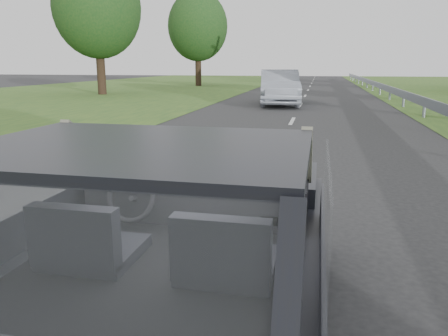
% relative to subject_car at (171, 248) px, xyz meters
% --- Properties ---
extents(subject_car, '(1.80, 4.00, 1.45)m').
position_rel_subject_car_xyz_m(subject_car, '(0.00, 0.00, 0.00)').
color(subject_car, black).
rests_on(subject_car, ground).
extents(dashboard, '(1.58, 0.45, 0.30)m').
position_rel_subject_car_xyz_m(dashboard, '(0.00, 0.62, 0.12)').
color(dashboard, black).
rests_on(dashboard, subject_car).
extents(driver_seat, '(0.50, 0.72, 0.42)m').
position_rel_subject_car_xyz_m(driver_seat, '(-0.40, -0.29, 0.16)').
color(driver_seat, black).
rests_on(driver_seat, subject_car).
extents(passenger_seat, '(0.50, 0.72, 0.42)m').
position_rel_subject_car_xyz_m(passenger_seat, '(0.40, -0.29, 0.16)').
color(passenger_seat, black).
rests_on(passenger_seat, subject_car).
extents(steering_wheel, '(0.36, 0.36, 0.04)m').
position_rel_subject_car_xyz_m(steering_wheel, '(-0.40, 0.33, 0.20)').
color(steering_wheel, black).
rests_on(steering_wheel, dashboard).
extents(cat, '(0.56, 0.18, 0.25)m').
position_rel_subject_car_xyz_m(cat, '(0.21, 0.60, 0.36)').
color(cat, gray).
rests_on(cat, dashboard).
extents(other_car, '(2.50, 5.02, 1.59)m').
position_rel_subject_car_xyz_m(other_car, '(-0.98, 17.91, 0.07)').
color(other_car, '#9FA6B4').
rests_on(other_car, ground).
extents(tree_5, '(6.31, 6.31, 7.86)m').
position_rel_subject_car_xyz_m(tree_5, '(-12.32, 22.76, 3.21)').
color(tree_5, '#163D17').
rests_on(tree_5, ground).
extents(tree_6, '(5.57, 5.57, 7.59)m').
position_rel_subject_car_xyz_m(tree_6, '(-9.46, 34.67, 3.07)').
color(tree_6, '#163D17').
rests_on(tree_6, ground).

